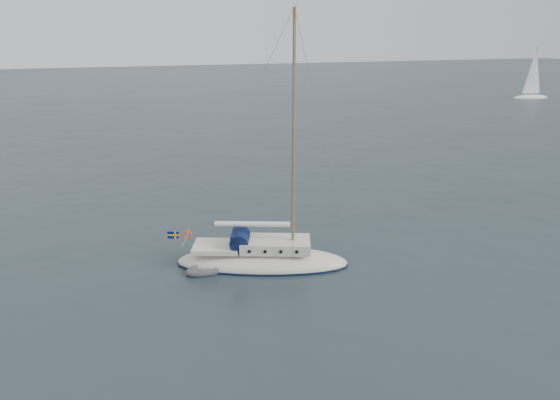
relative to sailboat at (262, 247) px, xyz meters
name	(u,v)px	position (x,y,z in m)	size (l,w,h in m)	color
ground	(276,278)	(0.26, -1.66, -1.00)	(300.00, 300.00, 0.00)	black
sailboat	(262,247)	(0.00, 0.00, 0.00)	(9.29, 2.78, 13.23)	beige
dinghy	(209,269)	(-2.77, -0.01, -0.84)	(2.50, 1.13, 0.36)	#4B4A4F
distant_yacht_b	(533,75)	(61.04, 52.09, 2.79)	(6.69, 3.57, 8.86)	silver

